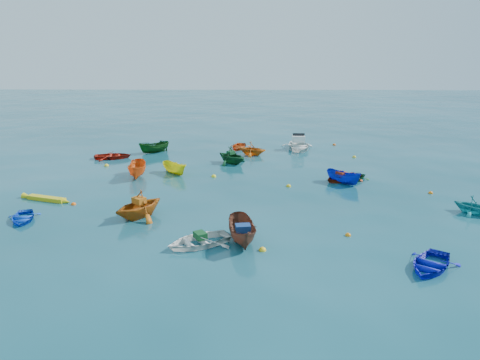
{
  "coord_description": "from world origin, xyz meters",
  "views": [
    {
      "loc": [
        0.45,
        -27.42,
        9.79
      ],
      "look_at": [
        0.0,
        5.0,
        0.4
      ],
      "focal_mm": 35.0,
      "sensor_mm": 36.0,
      "label": 1
    }
  ],
  "objects_px": {
    "dinghy_blue_se": "(430,268)",
    "kayak_yellow": "(47,200)",
    "motorboat_white": "(298,149)",
    "dinghy_white_near": "(199,245)",
    "dinghy_blue_sw": "(23,220)"
  },
  "relations": [
    {
      "from": "dinghy_blue_se",
      "to": "kayak_yellow",
      "type": "bearing_deg",
      "value": -168.05
    },
    {
      "from": "dinghy_blue_sw",
      "to": "dinghy_white_near",
      "type": "bearing_deg",
      "value": -34.87
    },
    {
      "from": "dinghy_white_near",
      "to": "dinghy_blue_se",
      "type": "bearing_deg",
      "value": 46.35
    },
    {
      "from": "dinghy_blue_sw",
      "to": "motorboat_white",
      "type": "bearing_deg",
      "value": 29.85
    },
    {
      "from": "dinghy_white_near",
      "to": "dinghy_blue_sw",
      "type": "bearing_deg",
      "value": -138.47
    },
    {
      "from": "dinghy_white_near",
      "to": "kayak_yellow",
      "type": "distance_m",
      "value": 12.73
    },
    {
      "from": "dinghy_white_near",
      "to": "motorboat_white",
      "type": "height_order",
      "value": "motorboat_white"
    },
    {
      "from": "dinghy_blue_se",
      "to": "kayak_yellow",
      "type": "xyz_separation_m",
      "value": [
        -21.45,
        9.37,
        0.0
      ]
    },
    {
      "from": "kayak_yellow",
      "to": "dinghy_white_near",
      "type": "bearing_deg",
      "value": -104.35
    },
    {
      "from": "kayak_yellow",
      "to": "motorboat_white",
      "type": "height_order",
      "value": "motorboat_white"
    },
    {
      "from": "dinghy_white_near",
      "to": "kayak_yellow",
      "type": "relative_size",
      "value": 0.96
    },
    {
      "from": "motorboat_white",
      "to": "kayak_yellow",
      "type": "bearing_deg",
      "value": -138.06
    },
    {
      "from": "kayak_yellow",
      "to": "motorboat_white",
      "type": "distance_m",
      "value": 24.07
    },
    {
      "from": "dinghy_blue_sw",
      "to": "motorboat_white",
      "type": "relative_size",
      "value": 0.59
    },
    {
      "from": "dinghy_blue_se",
      "to": "dinghy_blue_sw",
      "type": "bearing_deg",
      "value": -159.53
    }
  ]
}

